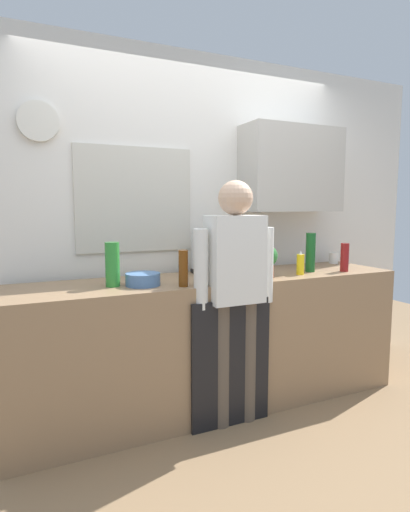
{
  "coord_description": "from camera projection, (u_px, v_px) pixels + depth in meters",
  "views": [
    {
      "loc": [
        -1.27,
        -2.31,
        1.44
      ],
      "look_at": [
        -0.1,
        0.25,
        1.1
      ],
      "focal_mm": 29.04,
      "sensor_mm": 36.0,
      "label": 1
    }
  ],
  "objects": [
    {
      "name": "coffee_maker",
      "position": [
        206.0,
        254.0,
        3.11
      ],
      "size": [
        0.2,
        0.2,
        0.33
      ],
      "color": "black",
      "rests_on": "kitchen_counter"
    },
    {
      "name": "bottle_green_wine",
      "position": [
        311.0,
        252.0,
        3.18
      ],
      "size": [
        0.07,
        0.07,
        0.3
      ],
      "primitive_type": "cylinder",
      "color": "#195923",
      "rests_on": "kitchen_counter"
    },
    {
      "name": "back_wall_assembly",
      "position": [
        203.0,
        216.0,
        3.29
      ],
      "size": [
        4.43,
        0.42,
        2.6
      ],
      "color": "white",
      "rests_on": "ground_plane"
    },
    {
      "name": "ground_plane",
      "position": [
        234.0,
        421.0,
        2.78
      ],
      "size": [
        8.0,
        8.0,
        0.0
      ],
      "primitive_type": "plane",
      "color": "#8C6D4C"
    },
    {
      "name": "mixing_bowl",
      "position": [
        143.0,
        279.0,
        2.63
      ],
      "size": [
        0.22,
        0.22,
        0.08
      ],
      "primitive_type": "cylinder",
      "color": "#4C72A5",
      "rests_on": "kitchen_counter"
    },
    {
      "name": "potted_plant",
      "position": [
        267.0,
        259.0,
        2.91
      ],
      "size": [
        0.15,
        0.15,
        0.23
      ],
      "color": "#9E5638",
      "rests_on": "kitchen_counter"
    },
    {
      "name": "dishwasher_panel",
      "position": [
        231.0,
        364.0,
        2.68
      ],
      "size": [
        0.56,
        0.02,
        0.84
      ],
      "primitive_type": "cube",
      "color": "black",
      "rests_on": "ground_plane"
    },
    {
      "name": "person_at_sink",
      "position": [
        235.0,
        283.0,
        2.67
      ],
      "size": [
        0.57,
        0.22,
        1.6
      ],
      "rotation": [
        0.0,
        0.0,
        -0.05
      ],
      "color": "brown",
      "rests_on": "ground_plane"
    },
    {
      "name": "bottle_clear_soda",
      "position": [
        112.0,
        264.0,
        2.59
      ],
      "size": [
        0.09,
        0.09,
        0.28
      ],
      "primitive_type": "cylinder",
      "color": "#2D8C33",
      "rests_on": "kitchen_counter"
    },
    {
      "name": "kitchen_counter",
      "position": [
        214.0,
        341.0,
        2.99
      ],
      "size": [
        2.83,
        0.64,
        0.94
      ],
      "primitive_type": "cube",
      "color": "#937251",
      "rests_on": "ground_plane"
    },
    {
      "name": "bottle_amber_beer",
      "position": [
        183.0,
        268.0,
        2.59
      ],
      "size": [
        0.06,
        0.06,
        0.23
      ],
      "primitive_type": "cylinder",
      "color": "brown",
      "rests_on": "kitchen_counter"
    },
    {
      "name": "cup_white_mug",
      "position": [
        334.0,
        258.0,
        3.65
      ],
      "size": [
        0.08,
        0.08,
        0.09
      ],
      "primitive_type": "cylinder",
      "color": "white",
      "rests_on": "kitchen_counter"
    },
    {
      "name": "bottle_red_vinegar",
      "position": [
        345.0,
        257.0,
        3.2
      ],
      "size": [
        0.06,
        0.06,
        0.22
      ],
      "primitive_type": "cylinder",
      "color": "maroon",
      "rests_on": "kitchen_counter"
    },
    {
      "name": "dish_soap",
      "position": [
        300.0,
        264.0,
        3.05
      ],
      "size": [
        0.06,
        0.06,
        0.18
      ],
      "color": "yellow",
      "rests_on": "kitchen_counter"
    }
  ]
}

